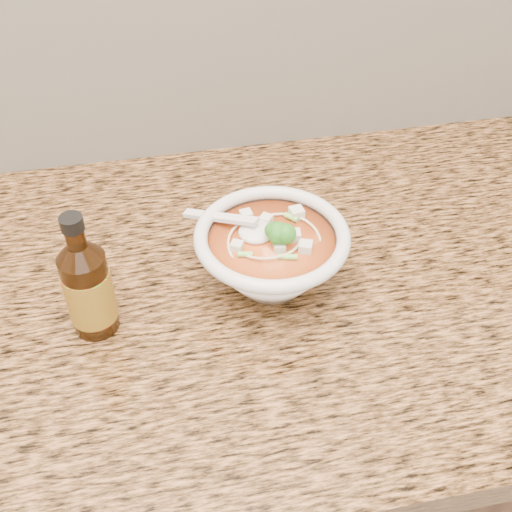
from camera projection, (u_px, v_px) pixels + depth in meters
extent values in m
cube|color=beige|center=(82.00, 5.00, 0.88)|extent=(4.00, 0.02, 0.50)
cube|color=black|center=(157.00, 476.00, 1.14)|extent=(4.00, 0.65, 0.86)
cube|color=#A46B3C|center=(121.00, 305.00, 0.84)|extent=(4.00, 0.68, 0.04)
cylinder|color=silver|center=(271.00, 280.00, 0.84)|extent=(0.08, 0.08, 0.01)
torus|color=silver|center=(272.00, 236.00, 0.79)|extent=(0.19, 0.19, 0.02)
torus|color=beige|center=(258.00, 238.00, 0.79)|extent=(0.07, 0.07, 0.00)
torus|color=beige|center=(274.00, 236.00, 0.80)|extent=(0.13, 0.13, 0.00)
torus|color=beige|center=(273.00, 237.00, 0.80)|extent=(0.11, 0.11, 0.00)
torus|color=beige|center=(279.00, 242.00, 0.79)|extent=(0.09, 0.09, 0.00)
torus|color=beige|center=(276.00, 245.00, 0.79)|extent=(0.10, 0.10, 0.00)
torus|color=beige|center=(264.00, 238.00, 0.80)|extent=(0.10, 0.10, 0.00)
torus|color=beige|center=(286.00, 251.00, 0.79)|extent=(0.10, 0.10, 0.00)
torus|color=beige|center=(272.00, 245.00, 0.80)|extent=(0.12, 0.12, 0.00)
torus|color=beige|center=(280.00, 239.00, 0.81)|extent=(0.12, 0.12, 0.00)
torus|color=beige|center=(262.00, 244.00, 0.80)|extent=(0.08, 0.08, 0.00)
cube|color=silver|center=(253.00, 224.00, 0.81)|extent=(0.02, 0.02, 0.02)
cube|color=silver|center=(294.00, 244.00, 0.78)|extent=(0.02, 0.02, 0.01)
cube|color=silver|center=(263.00, 231.00, 0.80)|extent=(0.02, 0.02, 0.01)
cube|color=silver|center=(285.00, 234.00, 0.79)|extent=(0.02, 0.02, 0.01)
cube|color=silver|center=(276.00, 259.00, 0.76)|extent=(0.02, 0.02, 0.01)
cube|color=silver|center=(274.00, 213.00, 0.82)|extent=(0.02, 0.02, 0.01)
cube|color=silver|center=(265.00, 256.00, 0.76)|extent=(0.02, 0.02, 0.02)
ellipsoid|color=#196014|center=(278.00, 233.00, 0.77)|extent=(0.04, 0.04, 0.03)
cylinder|color=#80DC54|center=(282.00, 212.00, 0.82)|extent=(0.02, 0.02, 0.01)
cylinder|color=#80DC54|center=(263.00, 222.00, 0.81)|extent=(0.01, 0.02, 0.01)
cylinder|color=#80DC54|center=(248.00, 251.00, 0.77)|extent=(0.01, 0.02, 0.01)
cylinder|color=#80DC54|center=(249.00, 243.00, 0.78)|extent=(0.02, 0.02, 0.01)
ellipsoid|color=silver|center=(256.00, 232.00, 0.79)|extent=(0.04, 0.04, 0.02)
cube|color=silver|center=(220.00, 217.00, 0.81)|extent=(0.09, 0.07, 0.03)
cylinder|color=#371B07|center=(90.00, 293.00, 0.75)|extent=(0.07, 0.07, 0.11)
cylinder|color=#371B07|center=(75.00, 237.00, 0.69)|extent=(0.03, 0.03, 0.02)
cylinder|color=black|center=(72.00, 223.00, 0.67)|extent=(0.03, 0.03, 0.02)
cylinder|color=red|center=(90.00, 294.00, 0.75)|extent=(0.07, 0.07, 0.07)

